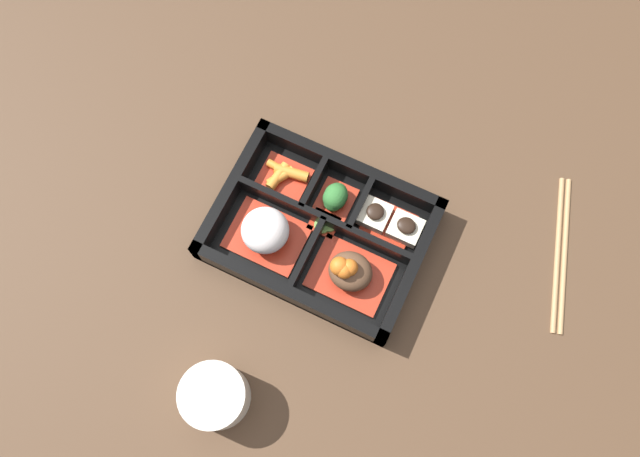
# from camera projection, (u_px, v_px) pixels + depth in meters

# --- Properties ---
(ground_plane) EXTENTS (3.00, 3.00, 0.00)m
(ground_plane) POSITION_uv_depth(u_px,v_px,m) (320.00, 234.00, 0.82)
(ground_plane) COLOR #4C3523
(bento_base) EXTENTS (0.27, 0.20, 0.01)m
(bento_base) POSITION_uv_depth(u_px,v_px,m) (320.00, 233.00, 0.81)
(bento_base) COLOR black
(bento_base) RESTS_ON ground_plane
(bento_rim) EXTENTS (0.27, 0.20, 0.04)m
(bento_rim) POSITION_uv_depth(u_px,v_px,m) (321.00, 227.00, 0.80)
(bento_rim) COLOR black
(bento_rim) RESTS_ON ground_plane
(bowl_stew) EXTENTS (0.10, 0.08, 0.05)m
(bowl_stew) POSITION_uv_depth(u_px,v_px,m) (349.00, 271.00, 0.77)
(bowl_stew) COLOR #B22D19
(bowl_stew) RESTS_ON bento_base
(bowl_rice) EXTENTS (0.10, 0.08, 0.05)m
(bowl_rice) POSITION_uv_depth(u_px,v_px,m) (265.00, 231.00, 0.78)
(bowl_rice) COLOR #B22D19
(bowl_rice) RESTS_ON bento_base
(bowl_tofu) EXTENTS (0.08, 0.05, 0.03)m
(bowl_tofu) POSITION_uv_depth(u_px,v_px,m) (390.00, 222.00, 0.80)
(bowl_tofu) COLOR #B22D19
(bowl_tofu) RESTS_ON bento_base
(bowl_greens) EXTENTS (0.05, 0.05, 0.04)m
(bowl_greens) POSITION_uv_depth(u_px,v_px,m) (336.00, 197.00, 0.80)
(bowl_greens) COLOR #B22D19
(bowl_greens) RESTS_ON bento_base
(bowl_carrots) EXTENTS (0.06, 0.05, 0.02)m
(bowl_carrots) POSITION_uv_depth(u_px,v_px,m) (284.00, 175.00, 0.82)
(bowl_carrots) COLOR #B22D19
(bowl_carrots) RESTS_ON bento_base
(bowl_pickles) EXTENTS (0.04, 0.03, 0.01)m
(bowl_pickles) POSITION_uv_depth(u_px,v_px,m) (325.00, 224.00, 0.80)
(bowl_pickles) COLOR #B22D19
(bowl_pickles) RESTS_ON bento_base
(tea_cup) EXTENTS (0.08, 0.08, 0.06)m
(tea_cup) POSITION_uv_depth(u_px,v_px,m) (215.00, 396.00, 0.72)
(tea_cup) COLOR beige
(tea_cup) RESTS_ON ground_plane
(chopsticks) EXTENTS (0.07, 0.21, 0.01)m
(chopsticks) POSITION_uv_depth(u_px,v_px,m) (562.00, 253.00, 0.81)
(chopsticks) COLOR #A87F51
(chopsticks) RESTS_ON ground_plane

